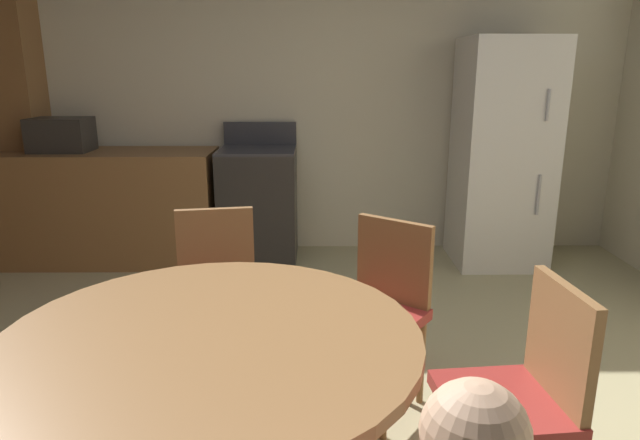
# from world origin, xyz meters

# --- Properties ---
(wall_back) EXTENTS (5.63, 0.12, 2.70)m
(wall_back) POSITION_xyz_m (0.00, 2.90, 1.35)
(wall_back) COLOR beige
(wall_back) RESTS_ON ground
(kitchen_counter) EXTENTS (1.83, 0.60, 0.90)m
(kitchen_counter) POSITION_xyz_m (-1.60, 2.50, 0.45)
(kitchen_counter) COLOR olive
(kitchen_counter) RESTS_ON ground
(pantry_column) EXTENTS (0.44, 0.36, 2.10)m
(pantry_column) POSITION_xyz_m (-2.29, 2.68, 1.05)
(pantry_column) COLOR olive
(pantry_column) RESTS_ON ground
(oven_range) EXTENTS (0.60, 0.60, 1.10)m
(oven_range) POSITION_xyz_m (-0.34, 2.50, 0.47)
(oven_range) COLOR #2D2B28
(oven_range) RESTS_ON ground
(refrigerator) EXTENTS (0.68, 0.68, 1.76)m
(refrigerator) POSITION_xyz_m (1.58, 2.45, 0.88)
(refrigerator) COLOR white
(refrigerator) RESTS_ON ground
(microwave) EXTENTS (0.44, 0.32, 0.26)m
(microwave) POSITION_xyz_m (-1.86, 2.50, 1.03)
(microwave) COLOR #2D2B28
(microwave) RESTS_ON kitchen_counter
(dining_table) EXTENTS (1.29, 1.29, 0.76)m
(dining_table) POSITION_xyz_m (-0.20, -0.35, 0.61)
(dining_table) COLOR olive
(dining_table) RESTS_ON ground
(chair_east) EXTENTS (0.44, 0.44, 0.87)m
(chair_east) POSITION_xyz_m (0.81, -0.25, 0.50)
(chair_east) COLOR olive
(chair_east) RESTS_ON ground
(chair_north) EXTENTS (0.46, 0.46, 0.87)m
(chair_north) POSITION_xyz_m (-0.36, 0.66, 0.50)
(chair_north) COLOR olive
(chair_north) RESTS_ON ground
(chair_northeast) EXTENTS (0.56, 0.56, 0.87)m
(chair_northeast) POSITION_xyz_m (0.41, 0.46, 0.50)
(chair_northeast) COLOR olive
(chair_northeast) RESTS_ON ground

